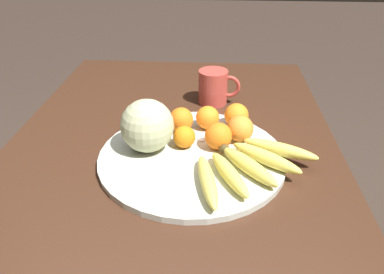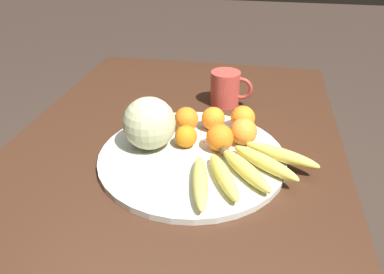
{
  "view_description": "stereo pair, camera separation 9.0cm",
  "coord_description": "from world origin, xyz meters",
  "px_view_note": "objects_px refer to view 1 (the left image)",
  "views": [
    {
      "loc": [
        0.81,
        0.11,
        1.29
      ],
      "look_at": [
        0.04,
        0.06,
        0.83
      ],
      "focal_mm": 35.0,
      "sensor_mm": 36.0,
      "label": 1
    },
    {
      "loc": [
        0.8,
        0.2,
        1.29
      ],
      "look_at": [
        0.04,
        0.06,
        0.83
      ],
      "focal_mm": 35.0,
      "sensor_mm": 36.0,
      "label": 2
    }
  ],
  "objects_px": {
    "orange_mid_center": "(236,115)",
    "orange_back_left": "(208,118)",
    "orange_front_right": "(218,136)",
    "produce_tag": "(211,134)",
    "orange_front_left": "(240,129)",
    "orange_back_right": "(184,137)",
    "fruit_bowl": "(192,157)",
    "orange_top_small": "(181,120)",
    "ceramic_mug": "(214,87)",
    "kitchen_table": "(171,183)",
    "melon": "(147,126)",
    "banana_bunch": "(247,165)"
  },
  "relations": [
    {
      "from": "orange_top_small",
      "to": "orange_back_left",
      "type": "bearing_deg",
      "value": 104.3
    },
    {
      "from": "fruit_bowl",
      "to": "orange_top_small",
      "type": "bearing_deg",
      "value": -162.35
    },
    {
      "from": "fruit_bowl",
      "to": "melon",
      "type": "xyz_separation_m",
      "value": [
        -0.02,
        -0.11,
        0.07
      ]
    },
    {
      "from": "fruit_bowl",
      "to": "orange_front_left",
      "type": "height_order",
      "value": "orange_front_left"
    },
    {
      "from": "orange_back_left",
      "to": "ceramic_mug",
      "type": "height_order",
      "value": "ceramic_mug"
    },
    {
      "from": "orange_back_right",
      "to": "produce_tag",
      "type": "distance_m",
      "value": 0.1
    },
    {
      "from": "fruit_bowl",
      "to": "ceramic_mug",
      "type": "height_order",
      "value": "ceramic_mug"
    },
    {
      "from": "orange_back_left",
      "to": "ceramic_mug",
      "type": "bearing_deg",
      "value": 175.9
    },
    {
      "from": "orange_top_small",
      "to": "fruit_bowl",
      "type": "bearing_deg",
      "value": 17.65
    },
    {
      "from": "fruit_bowl",
      "to": "orange_front_left",
      "type": "distance_m",
      "value": 0.15
    },
    {
      "from": "orange_mid_center",
      "to": "orange_back_left",
      "type": "relative_size",
      "value": 1.04
    },
    {
      "from": "melon",
      "to": "orange_top_small",
      "type": "distance_m",
      "value": 0.13
    },
    {
      "from": "produce_tag",
      "to": "ceramic_mug",
      "type": "bearing_deg",
      "value": -133.32
    },
    {
      "from": "orange_front_left",
      "to": "produce_tag",
      "type": "distance_m",
      "value": 0.09
    },
    {
      "from": "fruit_bowl",
      "to": "orange_back_left",
      "type": "xyz_separation_m",
      "value": [
        -0.14,
        0.03,
        0.04
      ]
    },
    {
      "from": "kitchen_table",
      "to": "orange_mid_center",
      "type": "relative_size",
      "value": 20.13
    },
    {
      "from": "melon",
      "to": "orange_back_right",
      "type": "bearing_deg",
      "value": 101.08
    },
    {
      "from": "orange_back_left",
      "to": "banana_bunch",
      "type": "bearing_deg",
      "value": 26.2
    },
    {
      "from": "fruit_bowl",
      "to": "orange_top_small",
      "type": "relative_size",
      "value": 6.98
    },
    {
      "from": "orange_mid_center",
      "to": "orange_top_small",
      "type": "distance_m",
      "value": 0.15
    },
    {
      "from": "produce_tag",
      "to": "orange_back_left",
      "type": "bearing_deg",
      "value": -116.6
    },
    {
      "from": "orange_front_left",
      "to": "orange_back_right",
      "type": "bearing_deg",
      "value": -74.41
    },
    {
      "from": "orange_back_left",
      "to": "orange_top_small",
      "type": "xyz_separation_m",
      "value": [
        0.02,
        -0.07,
        0.0
      ]
    },
    {
      "from": "banana_bunch",
      "to": "orange_back_right",
      "type": "bearing_deg",
      "value": -161.53
    },
    {
      "from": "kitchen_table",
      "to": "orange_front_right",
      "type": "distance_m",
      "value": 0.2
    },
    {
      "from": "orange_back_left",
      "to": "orange_front_left",
      "type": "bearing_deg",
      "value": 55.26
    },
    {
      "from": "orange_back_left",
      "to": "orange_top_small",
      "type": "relative_size",
      "value": 0.97
    },
    {
      "from": "orange_front_right",
      "to": "produce_tag",
      "type": "bearing_deg",
      "value": -163.33
    },
    {
      "from": "fruit_bowl",
      "to": "orange_front_right",
      "type": "xyz_separation_m",
      "value": [
        -0.03,
        0.06,
        0.04
      ]
    },
    {
      "from": "orange_front_right",
      "to": "ceramic_mug",
      "type": "xyz_separation_m",
      "value": [
        -0.3,
        -0.02,
        0.0
      ]
    },
    {
      "from": "fruit_bowl",
      "to": "banana_bunch",
      "type": "height_order",
      "value": "banana_bunch"
    },
    {
      "from": "orange_back_left",
      "to": "orange_back_right",
      "type": "bearing_deg",
      "value": -29.29
    },
    {
      "from": "orange_front_left",
      "to": "orange_top_small",
      "type": "xyz_separation_m",
      "value": [
        -0.04,
        -0.16,
        -0.0
      ]
    },
    {
      "from": "kitchen_table",
      "to": "fruit_bowl",
      "type": "distance_m",
      "value": 0.13
    },
    {
      "from": "orange_front_left",
      "to": "orange_mid_center",
      "type": "height_order",
      "value": "orange_front_left"
    },
    {
      "from": "orange_front_left",
      "to": "orange_back_left",
      "type": "xyz_separation_m",
      "value": [
        -0.06,
        -0.09,
        -0.0
      ]
    },
    {
      "from": "orange_mid_center",
      "to": "ceramic_mug",
      "type": "relative_size",
      "value": 0.5
    },
    {
      "from": "orange_front_right",
      "to": "produce_tag",
      "type": "xyz_separation_m",
      "value": [
        -0.07,
        -0.02,
        -0.03
      ]
    },
    {
      "from": "orange_mid_center",
      "to": "orange_back_left",
      "type": "bearing_deg",
      "value": -78.47
    },
    {
      "from": "orange_back_right",
      "to": "kitchen_table",
      "type": "bearing_deg",
      "value": -88.02
    },
    {
      "from": "orange_front_left",
      "to": "orange_back_left",
      "type": "bearing_deg",
      "value": -124.74
    },
    {
      "from": "orange_front_right",
      "to": "orange_top_small",
      "type": "distance_m",
      "value": 0.13
    },
    {
      "from": "kitchen_table",
      "to": "orange_mid_center",
      "type": "height_order",
      "value": "orange_mid_center"
    },
    {
      "from": "orange_front_right",
      "to": "orange_top_small",
      "type": "relative_size",
      "value": 1.04
    },
    {
      "from": "orange_front_left",
      "to": "ceramic_mug",
      "type": "bearing_deg",
      "value": -164.35
    },
    {
      "from": "orange_front_left",
      "to": "orange_back_right",
      "type": "distance_m",
      "value": 0.15
    },
    {
      "from": "orange_front_left",
      "to": "orange_back_left",
      "type": "relative_size",
      "value": 1.08
    },
    {
      "from": "orange_back_right",
      "to": "orange_top_small",
      "type": "relative_size",
      "value": 0.86
    },
    {
      "from": "orange_top_small",
      "to": "ceramic_mug",
      "type": "relative_size",
      "value": 0.5
    },
    {
      "from": "banana_bunch",
      "to": "fruit_bowl",
      "type": "bearing_deg",
      "value": -154.18
    }
  ]
}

